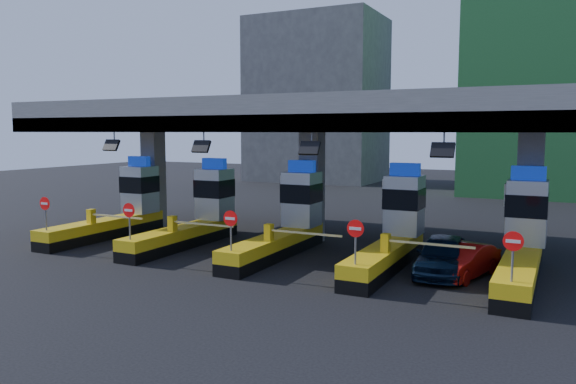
% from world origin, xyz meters
% --- Properties ---
extents(ground, '(120.00, 120.00, 0.00)m').
position_xyz_m(ground, '(0.00, 0.00, 0.00)').
color(ground, black).
rests_on(ground, ground).
extents(toll_canopy, '(28.00, 12.09, 7.00)m').
position_xyz_m(toll_canopy, '(0.00, 2.87, 6.13)').
color(toll_canopy, slate).
rests_on(toll_canopy, ground).
extents(toll_lane_far_left, '(4.43, 8.00, 4.16)m').
position_xyz_m(toll_lane_far_left, '(-10.00, 0.28, 1.40)').
color(toll_lane_far_left, black).
rests_on(toll_lane_far_left, ground).
extents(toll_lane_left, '(4.43, 8.00, 4.16)m').
position_xyz_m(toll_lane_left, '(-5.00, 0.28, 1.40)').
color(toll_lane_left, black).
rests_on(toll_lane_left, ground).
extents(toll_lane_center, '(4.43, 8.00, 4.16)m').
position_xyz_m(toll_lane_center, '(0.00, 0.28, 1.40)').
color(toll_lane_center, black).
rests_on(toll_lane_center, ground).
extents(toll_lane_right, '(4.43, 8.00, 4.16)m').
position_xyz_m(toll_lane_right, '(5.00, 0.28, 1.40)').
color(toll_lane_right, black).
rests_on(toll_lane_right, ground).
extents(toll_lane_far_right, '(4.43, 8.00, 4.16)m').
position_xyz_m(toll_lane_far_right, '(10.00, 0.28, 1.40)').
color(toll_lane_far_right, black).
rests_on(toll_lane_far_right, ground).
extents(bg_building_concrete, '(14.00, 10.00, 18.00)m').
position_xyz_m(bg_building_concrete, '(-14.00, 36.00, 9.00)').
color(bg_building_concrete, '#4C4C49').
rests_on(bg_building_concrete, ground).
extents(van, '(2.15, 4.65, 1.54)m').
position_xyz_m(van, '(7.21, -0.79, 0.77)').
color(van, black).
rests_on(van, ground).
extents(red_car, '(2.38, 4.11, 1.28)m').
position_xyz_m(red_car, '(8.01, -0.83, 0.64)').
color(red_car, maroon).
rests_on(red_car, ground).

